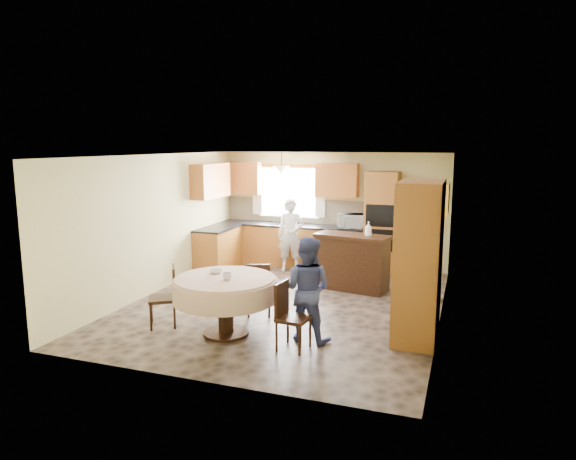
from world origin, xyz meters
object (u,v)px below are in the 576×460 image
(oven_tower, at_px, (382,223))
(person_sink, at_px, (291,235))
(chair_left, at_px, (167,293))
(dining_table, at_px, (225,290))
(chair_right, at_px, (289,312))
(person_dining, at_px, (307,289))
(sideboard, at_px, (352,264))
(cupboard, at_px, (419,261))
(chair_back, at_px, (259,287))

(oven_tower, xyz_separation_m, person_sink, (-1.83, -0.48, -0.29))
(chair_left, bearing_deg, person_sink, 137.81)
(dining_table, distance_m, chair_right, 1.03)
(dining_table, relative_size, chair_right, 1.63)
(dining_table, relative_size, person_dining, 1.01)
(oven_tower, height_order, person_sink, oven_tower)
(sideboard, height_order, chair_left, sideboard)
(oven_tower, bearing_deg, chair_right, -96.31)
(dining_table, bearing_deg, chair_left, 178.12)
(oven_tower, distance_m, person_dining, 4.12)
(sideboard, bearing_deg, chair_left, -117.55)
(oven_tower, distance_m, cupboard, 3.63)
(dining_table, bearing_deg, cupboard, 17.44)
(sideboard, distance_m, dining_table, 3.09)
(oven_tower, xyz_separation_m, dining_table, (-1.50, -4.28, -0.41))
(cupboard, height_order, chair_back, cupboard)
(dining_table, height_order, chair_back, chair_back)
(sideboard, relative_size, chair_back, 1.58)
(chair_left, distance_m, person_dining, 2.14)
(dining_table, xyz_separation_m, person_dining, (1.15, 0.19, 0.07))
(chair_back, height_order, chair_right, chair_right)
(sideboard, relative_size, dining_table, 0.93)
(oven_tower, distance_m, sideboard, 1.58)
(sideboard, relative_size, chair_right, 1.52)
(chair_left, relative_size, person_dining, 0.62)
(oven_tower, bearing_deg, chair_back, -111.72)
(person_sink, relative_size, person_dining, 1.06)
(oven_tower, bearing_deg, person_dining, -94.89)
(chair_right, distance_m, person_sink, 4.19)
(chair_left, height_order, chair_right, chair_left)
(person_dining, bearing_deg, chair_right, 73.04)
(person_sink, bearing_deg, person_dining, -80.93)
(dining_table, relative_size, person_sink, 0.95)
(chair_left, bearing_deg, chair_right, 51.67)
(oven_tower, xyz_separation_m, cupboard, (1.07, -3.47, 0.04))
(person_sink, bearing_deg, chair_back, -93.92)
(cupboard, xyz_separation_m, person_sink, (-2.90, 2.98, -0.33))
(chair_back, xyz_separation_m, chair_right, (0.86, -1.05, 0.02))
(sideboard, bearing_deg, person_sink, 158.31)
(cupboard, distance_m, chair_back, 2.50)
(sideboard, height_order, chair_right, sideboard)
(chair_back, xyz_separation_m, person_dining, (1.00, -0.69, 0.25))
(sideboard, distance_m, chair_back, 2.22)
(oven_tower, bearing_deg, cupboard, -72.86)
(sideboard, height_order, person_dining, person_dining)
(oven_tower, bearing_deg, person_sink, -165.21)
(cupboard, distance_m, person_dining, 1.59)
(cupboard, height_order, chair_left, cupboard)
(sideboard, height_order, chair_back, sideboard)
(chair_back, height_order, person_sink, person_sink)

